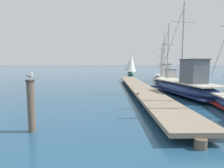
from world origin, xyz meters
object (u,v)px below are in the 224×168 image
object	(u,v)px
fishing_boat_1	(185,86)
fishing_boat_3	(164,77)
distant_sailboat	(131,65)
mooring_piling	(31,105)
perched_seagull	(30,76)
fishing_boat_0	(168,81)

from	to	relation	value
fishing_boat_1	fishing_boat_3	distance (m)	10.98
fishing_boat_1	distant_sailboat	xyz separation A→B (m)	(-0.39, 24.43, 1.34)
mooring_piling	distant_sailboat	world-z (taller)	distant_sailboat
fishing_boat_1	perched_seagull	xyz separation A→B (m)	(-8.66, -7.10, 1.26)
distant_sailboat	fishing_boat_3	bearing A→B (deg)	-80.18
fishing_boat_1	mooring_piling	size ratio (longest dim) A/B	4.18
fishing_boat_1	fishing_boat_3	xyz separation A→B (m)	(1.97, 10.80, -0.13)
fishing_boat_1	perched_seagull	distance (m)	11.27
fishing_boat_3	distant_sailboat	world-z (taller)	fishing_boat_3
fishing_boat_0	fishing_boat_3	bearing A→B (deg)	76.43
fishing_boat_3	mooring_piling	xyz separation A→B (m)	(-10.62, -17.90, 0.36)
fishing_boat_0	perched_seagull	distance (m)	16.04
fishing_boat_0	fishing_boat_1	xyz separation A→B (m)	(-0.76, -5.80, 0.18)
perched_seagull	fishing_boat_0	bearing A→B (deg)	53.86
mooring_piling	perched_seagull	distance (m)	1.03
fishing_boat_1	distant_sailboat	bearing A→B (deg)	90.92
perched_seagull	distant_sailboat	world-z (taller)	distant_sailboat
perched_seagull	fishing_boat_1	bearing A→B (deg)	39.35
perched_seagull	distant_sailboat	distance (m)	32.59
fishing_boat_1	fishing_boat_3	world-z (taller)	fishing_boat_1
fishing_boat_0	mooring_piling	size ratio (longest dim) A/B	3.56
perched_seagull	distant_sailboat	xyz separation A→B (m)	(8.27, 31.53, 0.08)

